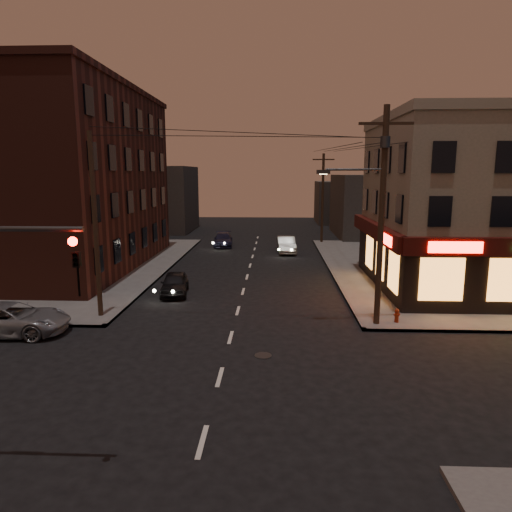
# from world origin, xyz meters

# --- Properties ---
(ground) EXTENTS (120.00, 120.00, 0.00)m
(ground) POSITION_xyz_m (0.00, 0.00, 0.00)
(ground) COLOR black
(ground) RESTS_ON ground
(sidewalk_ne) EXTENTS (24.00, 28.00, 0.15)m
(sidewalk_ne) POSITION_xyz_m (18.00, 19.00, 0.07)
(sidewalk_ne) COLOR #514F4C
(sidewalk_ne) RESTS_ON ground
(sidewalk_nw) EXTENTS (24.00, 28.00, 0.15)m
(sidewalk_nw) POSITION_xyz_m (-18.00, 19.00, 0.07)
(sidewalk_nw) COLOR #514F4C
(sidewalk_nw) RESTS_ON ground
(pizza_building) EXTENTS (15.85, 12.85, 10.50)m
(pizza_building) POSITION_xyz_m (15.93, 13.43, 5.35)
(pizza_building) COLOR gray
(pizza_building) RESTS_ON sidewalk_ne
(brick_apartment) EXTENTS (12.00, 20.00, 13.00)m
(brick_apartment) POSITION_xyz_m (-14.50, 19.00, 6.65)
(brick_apartment) COLOR #4C2118
(brick_apartment) RESTS_ON sidewalk_nw
(bg_building_ne_a) EXTENTS (10.00, 12.00, 7.00)m
(bg_building_ne_a) POSITION_xyz_m (14.00, 38.00, 3.50)
(bg_building_ne_a) COLOR #3F3D3A
(bg_building_ne_a) RESTS_ON ground
(bg_building_nw) EXTENTS (9.00, 10.00, 8.00)m
(bg_building_nw) POSITION_xyz_m (-13.00, 42.00, 4.00)
(bg_building_nw) COLOR #3F3D3A
(bg_building_nw) RESTS_ON ground
(bg_building_ne_b) EXTENTS (8.00, 8.00, 6.00)m
(bg_building_ne_b) POSITION_xyz_m (12.00, 52.00, 3.00)
(bg_building_ne_b) COLOR #3F3D3A
(bg_building_ne_b) RESTS_ON ground
(utility_pole_main) EXTENTS (4.20, 0.44, 10.00)m
(utility_pole_main) POSITION_xyz_m (6.68, 5.80, 5.76)
(utility_pole_main) COLOR #382619
(utility_pole_main) RESTS_ON sidewalk_ne
(utility_pole_far) EXTENTS (0.26, 0.26, 9.00)m
(utility_pole_far) POSITION_xyz_m (6.80, 32.00, 4.65)
(utility_pole_far) COLOR #382619
(utility_pole_far) RESTS_ON sidewalk_ne
(utility_pole_west) EXTENTS (0.24, 0.24, 9.00)m
(utility_pole_west) POSITION_xyz_m (-6.80, 6.50, 4.65)
(utility_pole_west) COLOR #382619
(utility_pole_west) RESTS_ON sidewalk_nw
(suv_cross) EXTENTS (5.27, 2.66, 1.43)m
(suv_cross) POSITION_xyz_m (-9.98, 4.00, 0.71)
(suv_cross) COLOR gray
(suv_cross) RESTS_ON ground
(sedan_near) EXTENTS (2.02, 4.00, 1.31)m
(sedan_near) POSITION_xyz_m (-4.08, 11.26, 0.65)
(sedan_near) COLOR black
(sedan_near) RESTS_ON ground
(sedan_mid) EXTENTS (1.83, 4.55, 1.47)m
(sedan_mid) POSITION_xyz_m (2.98, 26.08, 0.74)
(sedan_mid) COLOR slate
(sedan_mid) RESTS_ON ground
(sedan_far) EXTENTS (2.19, 4.62, 1.30)m
(sedan_far) POSITION_xyz_m (-3.22, 29.65, 0.65)
(sedan_far) COLOR #181A31
(sedan_far) RESTS_ON ground
(fire_hydrant) EXTENTS (0.29, 0.29, 0.67)m
(fire_hydrant) POSITION_xyz_m (7.80, 6.00, 0.52)
(fire_hydrant) COLOR maroon
(fire_hydrant) RESTS_ON sidewalk_ne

